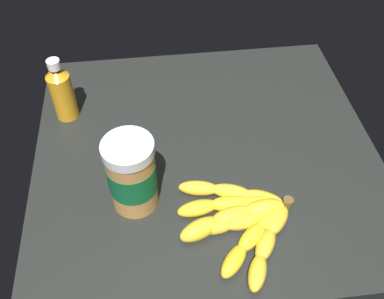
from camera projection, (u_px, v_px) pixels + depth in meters
ground_plane at (206, 154)px, 94.73cm from camera, size 72.06×74.77×3.23cm
banana_bunch at (241, 218)px, 79.70cm from camera, size 25.28×23.00×3.68cm
peanut_butter_jar at (132, 175)px, 78.42cm from camera, size 9.41×9.41×16.36cm
honey_bottle at (62, 92)px, 95.68cm from camera, size 5.26×5.26×15.71cm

